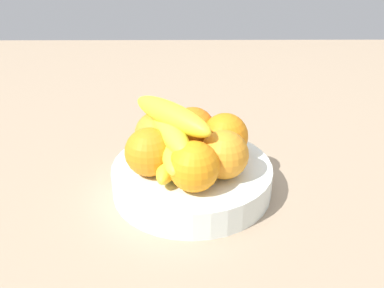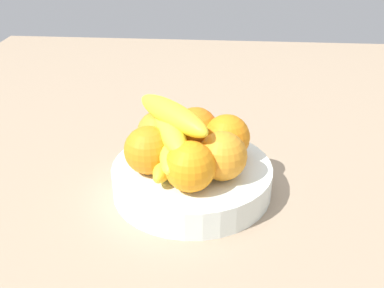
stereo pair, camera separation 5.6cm
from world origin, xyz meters
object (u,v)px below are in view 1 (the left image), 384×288
orange_front_left (225,136)px  orange_front_right (193,129)px  orange_center (157,134)px  orange_top_stack (224,155)px  fruit_bowl (192,178)px  orange_back_left (149,152)px  orange_back_right (194,167)px  banana_bunch (172,136)px

orange_front_left → orange_front_right: (-2.48, -5.28, 0.00)cm
orange_center → orange_top_stack: (6.93, 10.55, 0.00)cm
fruit_bowl → orange_top_stack: 8.43cm
orange_back_left → orange_top_stack: 11.53cm
orange_front_left → orange_back_right: bearing=-28.3°
banana_bunch → orange_center: bearing=-145.4°
fruit_bowl → banana_bunch: size_ratio=1.42×
orange_front_left → orange_center: same height
orange_front_right → fruit_bowl: bearing=-1.9°
fruit_bowl → orange_back_left: 9.31cm
orange_front_right → orange_back_right: same height
orange_back_left → orange_front_left: bearing=113.6°
orange_front_right → orange_top_stack: same height
orange_front_right → banana_bunch: (5.48, -3.30, 1.50)cm
orange_back_left → orange_back_right: (4.38, 6.89, 0.00)cm
orange_back_right → orange_top_stack: size_ratio=1.00×
orange_center → orange_top_stack: size_ratio=1.00×
banana_bunch → orange_back_right: bearing=26.8°
orange_front_left → banana_bunch: banana_bunch is taller
orange_center → orange_back_right: same height
orange_center → orange_front_right: bearing=106.5°
fruit_bowl → orange_back_right: orange_back_right is taller
orange_front_right → orange_back_left: same height
orange_back_left → banana_bunch: (-2.29, 3.52, 1.50)cm
orange_back_right → orange_top_stack: 5.77cm
orange_back_left → orange_back_right: size_ratio=1.00×
orange_center → orange_back_left: size_ratio=1.00×
orange_back_left → orange_center: bearing=171.1°
orange_back_right → orange_front_right: bearing=-179.6°
fruit_bowl → orange_front_right: bearing=178.1°
fruit_bowl → orange_back_right: (6.56, 0.26, 6.16)cm
fruit_bowl → orange_top_stack: size_ratio=3.43×
orange_back_right → orange_top_stack: bearing=127.1°
banana_bunch → orange_back_left: bearing=-57.0°
orange_front_right → orange_center: 6.13cm
orange_front_right → orange_top_stack: (8.67, 4.68, 0.00)cm
orange_front_right → orange_top_stack: 9.85cm
orange_front_left → orange_center: 11.18cm
orange_front_left → orange_back_left: same height
orange_center → orange_back_left: bearing=-8.9°
orange_front_left → banana_bunch: (3.00, -8.57, 1.50)cm
orange_top_stack → orange_front_right: bearing=-151.6°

